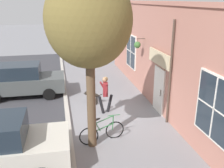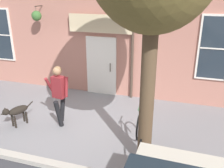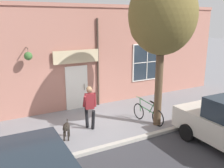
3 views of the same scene
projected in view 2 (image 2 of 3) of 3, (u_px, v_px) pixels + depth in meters
The scene contains 5 objects.
ground_plane at pixel (72, 120), 7.41m from camera, with size 90.00×90.00×0.00m, color gray.
storefront_facade at pixel (97, 25), 8.59m from camera, with size 0.95×18.00×4.91m.
pedestrian_walking at pixel (59, 90), 6.86m from camera, with size 0.72×0.60×1.73m.
dog_on_leash at pixel (16, 111), 6.98m from camera, with size 0.93×0.48×0.67m.
leaning_bicycle at pixel (140, 137), 5.93m from camera, with size 1.72×0.32×1.01m.
Camera 2 is at (5.86, 3.04, 3.72)m, focal length 40.00 mm.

